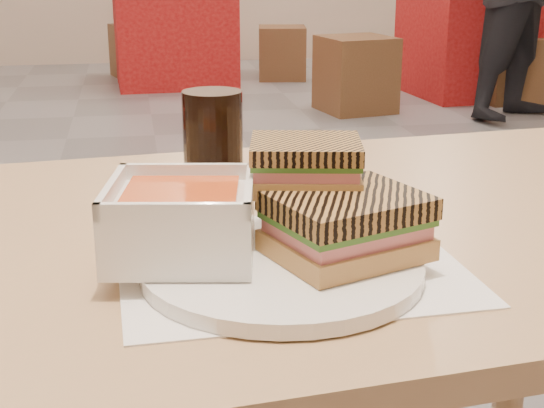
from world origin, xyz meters
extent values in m
cube|color=#A07D54|center=(0.02, -1.86, 0.73)|extent=(1.26, 0.81, 0.03)
cylinder|color=#A07D54|center=(0.54, -1.51, 0.36)|extent=(0.06, 0.06, 0.72)
cube|color=white|center=(0.03, -1.99, 0.75)|extent=(0.34, 0.27, 0.00)
cylinder|color=white|center=(0.02, -2.01, 0.76)|extent=(0.26, 0.26, 0.01)
cube|color=white|center=(-0.07, -1.98, 0.79)|extent=(0.16, 0.16, 0.06)
cube|color=#E15824|center=(-0.07, -1.98, 0.83)|extent=(0.12, 0.12, 0.01)
cube|color=white|center=(-0.01, -1.99, 0.83)|extent=(0.03, 0.13, 0.02)
cube|color=white|center=(-0.14, -1.97, 0.83)|extent=(0.03, 0.13, 0.02)
cube|color=white|center=(-0.06, -1.91, 0.83)|extent=(0.13, 0.03, 0.02)
cube|color=white|center=(-0.08, -2.04, 0.83)|extent=(0.13, 0.03, 0.02)
cube|color=tan|center=(0.08, -2.01, 0.78)|extent=(0.16, 0.15, 0.02)
cube|color=#D57A7D|center=(0.08, -2.01, 0.79)|extent=(0.15, 0.14, 0.01)
cube|color=#386B23|center=(0.08, -2.01, 0.80)|extent=(0.16, 0.15, 0.01)
cube|color=olive|center=(0.08, -2.01, 0.82)|extent=(0.16, 0.15, 0.02)
cube|color=tan|center=(0.05, -1.95, 0.83)|extent=(0.12, 0.11, 0.02)
cube|color=#D57A7D|center=(0.05, -1.95, 0.84)|extent=(0.11, 0.10, 0.01)
cube|color=#386B23|center=(0.05, -1.95, 0.85)|extent=(0.12, 0.10, 0.01)
cube|color=olive|center=(0.05, -1.95, 0.86)|extent=(0.12, 0.11, 0.02)
cylinder|color=black|center=(-0.02, -1.82, 0.82)|extent=(0.07, 0.07, 0.14)
cube|color=#B12323|center=(2.37, 2.85, 0.38)|extent=(0.94, 0.94, 0.76)
cube|color=#B12323|center=(0.24, 3.73, 0.40)|extent=(0.95, 0.95, 0.80)
cube|color=brown|center=(1.35, 2.37, 0.25)|extent=(0.52, 0.52, 0.49)
cube|color=brown|center=(2.51, 2.52, 0.22)|extent=(0.43, 0.43, 0.45)
cube|color=brown|center=(-0.06, 4.13, 0.22)|extent=(0.48, 0.48, 0.43)
cube|color=brown|center=(1.13, 3.80, 0.21)|extent=(0.44, 0.44, 0.43)
camera|label=1|loc=(-0.11, -2.68, 1.04)|focal=52.01mm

